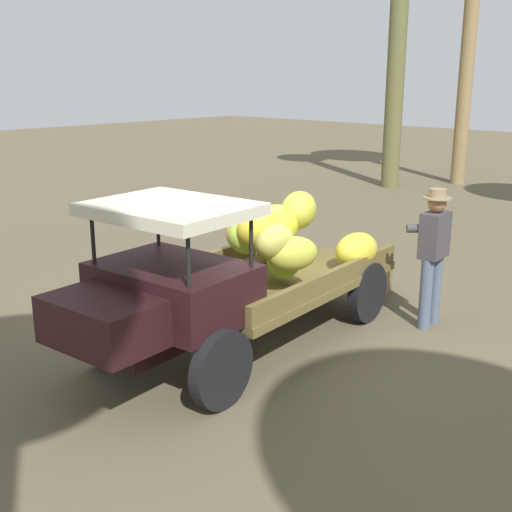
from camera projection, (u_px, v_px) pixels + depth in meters
The scene contains 4 objects.
ground_plane at pixel (256, 333), 7.88m from camera, with size 60.00×60.00×0.00m, color brown.
truck at pixel (235, 271), 7.26m from camera, with size 4.55×2.03×1.82m.
farmer at pixel (433, 249), 7.87m from camera, with size 0.53×0.47×1.72m.
wooden_crate at pixel (375, 279), 9.32m from camera, with size 0.49×0.36×0.40m, color brown.
Camera 1 is at (5.41, 4.96, 3.03)m, focal length 45.80 mm.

